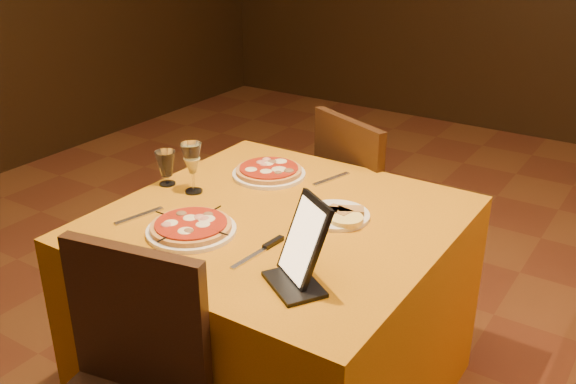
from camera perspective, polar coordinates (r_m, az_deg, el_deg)
The scene contains 11 objects.
main_table at distance 2.33m, azimuth -0.77°, elevation -10.49°, with size 1.10×1.10×0.75m, color #B16C0B.
chair_main_far at distance 2.90m, azimuth 8.06°, elevation -1.54°, with size 0.40×0.40×0.91m, color black, non-canonical shape.
pizza_near at distance 2.06m, azimuth -8.60°, elevation -3.20°, with size 0.29×0.29×0.03m.
pizza_far at distance 2.46m, azimuth -1.71°, elevation 1.77°, with size 0.28×0.28×0.03m.
cutlet_dish at distance 2.14m, azimuth 4.29°, elevation -1.94°, with size 0.23×0.23×0.03m.
wine_glass at distance 2.31m, azimuth -8.50°, elevation 2.15°, with size 0.07×0.07×0.19m, color #DBD67C, non-canonical shape.
water_glass at distance 2.40m, azimuth -10.78°, elevation 2.09°, with size 0.07×0.07×0.13m, color white, non-canonical shape.
tablet at distance 1.74m, azimuth 1.45°, elevation -4.29°, with size 0.16×0.01×0.24m, color black.
knife at distance 1.91m, azimuth -2.94°, elevation -5.59°, with size 0.20×0.02×0.01m, color silver.
fork_near at distance 2.20m, azimuth -13.08°, elevation -2.09°, with size 0.18×0.02×0.01m, color silver.
fork_far at distance 2.43m, azimuth 3.88°, elevation 1.16°, with size 0.18×0.02×0.01m, color silver.
Camera 1 is at (0.92, -1.67, 1.70)m, focal length 40.00 mm.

